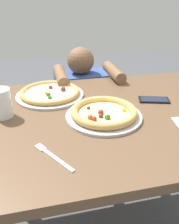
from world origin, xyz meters
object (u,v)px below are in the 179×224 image
(water_cup_clear, at_px, (1,103))
(fork, at_px, (52,156))
(pizza_far, at_px, (50,93))
(pizza_near, at_px, (104,113))
(cell_phone, at_px, (154,100))
(diner_seated, at_px, (82,112))

(water_cup_clear, xyz_separation_m, fork, (0.18, -0.34, -0.06))
(pizza_far, distance_m, water_cup_clear, 0.29)
(pizza_near, bearing_deg, pizza_far, 125.94)
(cell_phone, relative_size, diner_seated, 0.18)
(fork, bearing_deg, diner_seated, 72.94)
(pizza_near, height_order, fork, pizza_near)
(fork, height_order, cell_phone, cell_phone)
(pizza_near, xyz_separation_m, diner_seated, (0.04, 0.73, -0.36))
(pizza_far, xyz_separation_m, fork, (-0.04, -0.52, -0.02))
(pizza_far, height_order, diner_seated, diner_seated)
(pizza_near, height_order, diner_seated, diner_seated)
(water_cup_clear, xyz_separation_m, cell_phone, (0.73, 0.00, -0.06))
(fork, distance_m, diner_seated, 1.06)
(fork, relative_size, diner_seated, 0.20)
(water_cup_clear, bearing_deg, pizza_near, -14.47)
(fork, bearing_deg, cell_phone, 31.90)
(pizza_near, height_order, pizza_far, same)
(pizza_near, relative_size, cell_phone, 2.05)
(pizza_far, distance_m, diner_seated, 0.62)
(pizza_near, xyz_separation_m, cell_phone, (0.30, 0.11, -0.02))
(water_cup_clear, relative_size, cell_phone, 0.78)
(pizza_far, height_order, fork, pizza_far)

